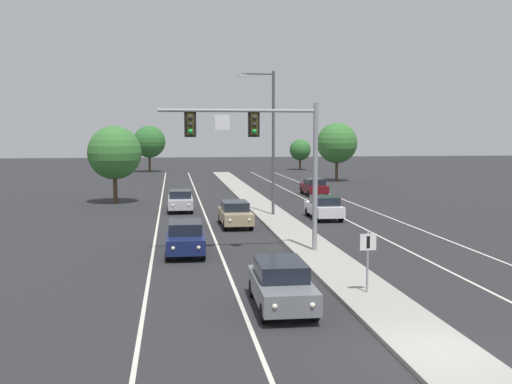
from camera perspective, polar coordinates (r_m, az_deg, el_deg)
name	(u,v)px	position (r m, az deg, el deg)	size (l,w,h in m)	color
ground_plane	(440,356)	(17.22, 17.08, -14.68)	(260.00, 260.00, 0.00)	#28282B
median_island	(299,237)	(33.84, 4.10, -4.28)	(2.40, 110.00, 0.15)	#9E9B93
lane_stripe_oncoming_center	(208,222)	(40.10, -4.60, -2.83)	(0.14, 100.00, 0.01)	silver
lane_stripe_receding_center	(345,219)	(41.70, 8.42, -2.54)	(0.14, 100.00, 0.01)	silver
edge_stripe_left	(158,223)	(40.04, -9.32, -2.89)	(0.14, 100.00, 0.01)	silver
edge_stripe_right	(391,218)	(42.74, 12.67, -2.42)	(0.14, 100.00, 0.01)	silver
overhead_signal_mast	(266,144)	(28.82, 0.92, 4.54)	(7.67, 0.44, 7.20)	gray
median_sign_post	(368,253)	(22.06, 10.57, -5.75)	(0.60, 0.10, 2.20)	gray
street_lamp_median	(270,134)	(42.04, 1.35, 5.50)	(2.58, 0.28, 10.00)	#4C4C51
car_oncoming_grey	(281,284)	(20.51, 2.42, -8.72)	(1.87, 4.49, 1.58)	slate
car_oncoming_navy	(186,237)	(29.59, -6.71, -4.29)	(1.87, 4.49, 1.58)	#141E4C
car_oncoming_tan	(235,214)	(37.92, -2.00, -2.06)	(1.88, 4.49, 1.58)	tan
car_oncoming_silver	(180,200)	(45.62, -7.19, -0.79)	(1.84, 4.48, 1.58)	#B7B7BC
car_receding_white	(324,207)	(41.43, 6.48, -1.43)	(1.83, 4.48, 1.58)	silver
car_receding_darkred	(314,187)	(57.04, 5.53, 0.52)	(1.87, 4.49, 1.58)	#5B0F14
tree_far_right_a	(337,143)	(73.63, 7.70, 4.63)	(4.91, 4.91, 7.11)	#4C3823
tree_far_left_a	(114,153)	(51.48, -13.30, 3.64)	(4.47, 4.47, 6.47)	#4C3823
tree_far_left_c	(149,142)	(91.51, -10.11, 4.72)	(4.80, 4.80, 6.94)	#4C3823
tree_far_left_b	(120,149)	(106.64, -12.78, 4.05)	(3.34, 3.34, 4.83)	#4C3823
tree_far_right_b	(300,150)	(95.69, 4.22, 4.01)	(3.36, 3.36, 4.86)	#4C3823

